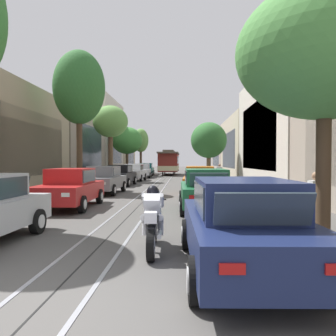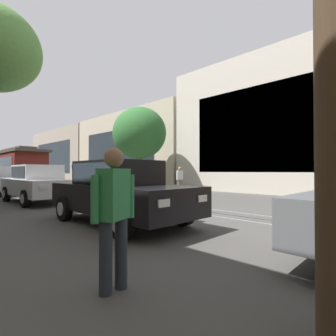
{
  "view_description": "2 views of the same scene",
  "coord_description": "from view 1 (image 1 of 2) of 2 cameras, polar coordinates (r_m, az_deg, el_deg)",
  "views": [
    {
      "loc": [
        1.84,
        -3.99,
        1.89
      ],
      "look_at": [
        0.68,
        21.77,
        1.32
      ],
      "focal_mm": 34.96,
      "sensor_mm": 36.0,
      "label": 1
    },
    {
      "loc": [
        -6.75,
        15.59,
        1.31
      ],
      "look_at": [
        2.17,
        24.01,
        1.48
      ],
      "focal_mm": 26.75,
      "sensor_mm": 36.0,
      "label": 2
    }
  ],
  "objects": [
    {
      "name": "parked_car_orange_mid_right",
      "position": [
        18.62,
        5.54,
        -2.1
      ],
      "size": [
        2.11,
        4.41,
        1.58
      ],
      "color": "orange",
      "rests_on": "ground"
    },
    {
      "name": "street_tree_kerb_left_fourth",
      "position": [
        40.5,
        -7.17,
        4.75
      ],
      "size": [
        3.76,
        3.9,
        6.03
      ],
      "color": "#4C3826",
      "rests_on": "ground"
    },
    {
      "name": "parked_car_grey_mid_left",
      "position": [
        19.24,
        -11.13,
        -2.01
      ],
      "size": [
        2.07,
        4.39,
        1.58
      ],
      "color": "slate",
      "rests_on": "ground"
    },
    {
      "name": "pedestrian_on_left_pavement",
      "position": [
        9.46,
        24.37,
        -4.84
      ],
      "size": [
        0.55,
        0.31,
        1.6
      ],
      "color": "slate",
      "rests_on": "ground"
    },
    {
      "name": "parked_car_navy_near_right",
      "position": [
        5.78,
        12.81,
        -9.64
      ],
      "size": [
        2.1,
        4.4,
        1.58
      ],
      "color": "#19234C",
      "rests_on": "ground"
    },
    {
      "name": "pedestrian_on_right_pavement",
      "position": [
        30.02,
        8.97,
        -0.65
      ],
      "size": [
        0.55,
        0.35,
        1.59
      ],
      "color": "slate",
      "rests_on": "ground"
    },
    {
      "name": "parked_car_red_second_left",
      "position": [
        13.75,
        -16.67,
        -3.34
      ],
      "size": [
        2.06,
        4.39,
        1.58
      ],
      "color": "red",
      "rests_on": "ground"
    },
    {
      "name": "building_facade_left",
      "position": [
        33.69,
        -17.71,
        4.45
      ],
      "size": [
        5.63,
        59.93,
        10.12
      ],
      "color": "gray",
      "rests_on": "ground"
    },
    {
      "name": "parked_car_teal_far_left",
      "position": [
        42.56,
        -3.84,
        -0.21
      ],
      "size": [
        2.08,
        4.39,
        1.58
      ],
      "color": "#196B70",
      "rests_on": "ground"
    },
    {
      "name": "building_facade_right",
      "position": [
        32.29,
        16.89,
        4.37
      ],
      "size": [
        5.46,
        59.93,
        8.41
      ],
      "color": "gray",
      "rests_on": "ground"
    },
    {
      "name": "trolley_track_rails",
      "position": [
        32.21,
        -0.69,
        -2.09
      ],
      "size": [
        1.14,
        68.23,
        0.01
      ],
      "color": "gray",
      "rests_on": "ground"
    },
    {
      "name": "street_tree_kerb_left_far",
      "position": [
        51.35,
        -4.77,
        4.74
      ],
      "size": [
        2.4,
        2.28,
        6.92
      ],
      "color": "#4C3826",
      "rests_on": "ground"
    },
    {
      "name": "motorcycle_with_rider",
      "position": [
        6.91,
        -2.68,
        -9.09
      ],
      "size": [
        0.56,
        1.99,
        1.37
      ],
      "color": "black",
      "rests_on": "ground"
    },
    {
      "name": "parked_car_black_fourth_left",
      "position": [
        25.33,
        -8.33,
        -1.22
      ],
      "size": [
        2.09,
        4.4,
        1.58
      ],
      "color": "black",
      "rests_on": "ground"
    },
    {
      "name": "pedestrian_crossing_far",
      "position": [
        23.02,
        -15.13,
        -1.28
      ],
      "size": [
        0.55,
        0.34,
        1.57
      ],
      "color": "#282D38",
      "rests_on": "ground"
    },
    {
      "name": "cable_car_trolley",
      "position": [
        43.85,
        0.19,
        0.97
      ],
      "size": [
        2.68,
        9.15,
        3.28
      ],
      "color": "maroon",
      "rests_on": "ground"
    },
    {
      "name": "street_tree_kerb_right_second",
      "position": [
        33.03,
        7.12,
        4.8
      ],
      "size": [
        3.57,
        3.83,
        5.74
      ],
      "color": "brown",
      "rests_on": "ground"
    },
    {
      "name": "parked_car_green_second_right",
      "position": [
        12.48,
        6.54,
        -3.76
      ],
      "size": [
        2.05,
        4.38,
        1.58
      ],
      "color": "#1E6038",
      "rests_on": "ground"
    },
    {
      "name": "street_tree_kerb_right_near",
      "position": [
        8.42,
        25.63,
        17.63
      ],
      "size": [
        3.9,
        3.66,
        5.79
      ],
      "color": "#4C3826",
      "rests_on": "ground"
    },
    {
      "name": "street_tree_kerb_left_second",
      "position": [
        21.37,
        -15.24,
        13.28
      ],
      "size": [
        3.18,
        2.84,
        8.69
      ],
      "color": "#4C3826",
      "rests_on": "ground"
    },
    {
      "name": "parked_car_silver_sixth_left",
      "position": [
        36.58,
        -4.52,
        -0.45
      ],
      "size": [
        2.15,
        4.42,
        1.58
      ],
      "color": "#B7B7BC",
      "rests_on": "ground"
    },
    {
      "name": "parked_car_white_fifth_left",
      "position": [
        31.28,
        -5.95,
        -0.74
      ],
      "size": [
        2.06,
        4.39,
        1.58
      ],
      "color": "silver",
      "rests_on": "ground"
    },
    {
      "name": "ground_plane",
      "position": [
        28.21,
        -1.16,
        -2.58
      ],
      "size": [
        160.0,
        160.0,
        0.0
      ],
      "primitive_type": "plane",
      "color": "#4C4947"
    },
    {
      "name": "street_tree_kerb_left_mid",
      "position": [
        30.6,
        -10.01,
        7.8
      ],
      "size": [
        3.21,
        2.95,
        6.94
      ],
      "color": "brown",
      "rests_on": "ground"
    }
  ]
}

